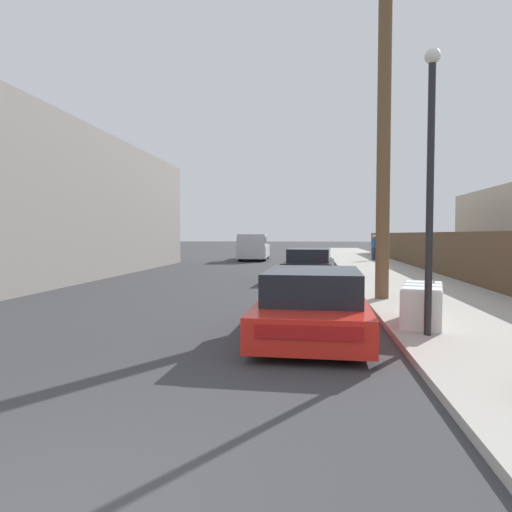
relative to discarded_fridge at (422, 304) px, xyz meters
name	(u,v)px	position (x,y,z in m)	size (l,w,h in m)	color
sidewalk_curb	(375,266)	(1.39, 16.91, -0.43)	(4.20, 63.00, 0.12)	#ADA89E
discarded_fridge	(422,304)	(0.00, 0.00, 0.00)	(1.13, 1.88, 0.77)	white
parked_sports_car_red	(313,304)	(-2.09, -0.66, 0.06)	(2.03, 4.78, 1.21)	red
car_parked_mid	(310,265)	(-2.21, 9.09, 0.11)	(2.09, 4.16, 1.27)	black
pickup_truck	(254,247)	(-6.17, 22.54, 0.42)	(2.17, 5.64, 1.82)	silver
utility_pole	(384,120)	(-0.26, 3.38, 4.33)	(1.80, 0.36, 9.24)	brown
street_lamp	(430,171)	(-0.16, -1.07, 2.40)	(0.26, 0.26, 4.79)	#232326
wooden_fence	(425,251)	(3.34, 13.99, 0.53)	(0.08, 40.02, 1.80)	brown
building_left_block	(38,207)	(-14.08, 9.74, 2.54)	(7.00, 19.73, 6.05)	gray
pedestrian	(374,247)	(1.88, 21.32, 0.49)	(0.34, 0.34, 1.68)	#282D42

